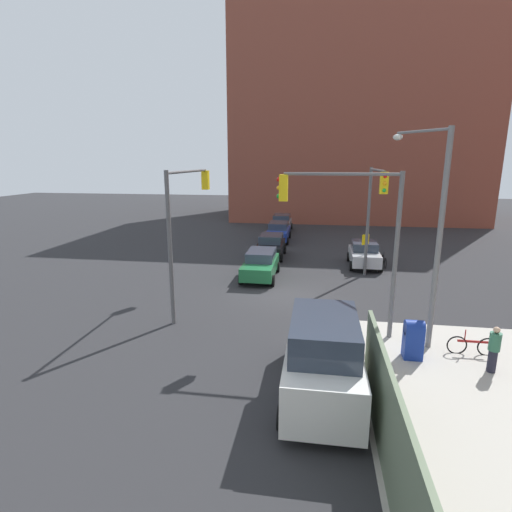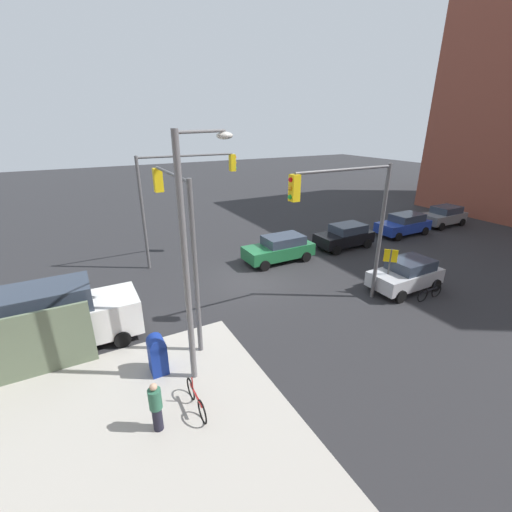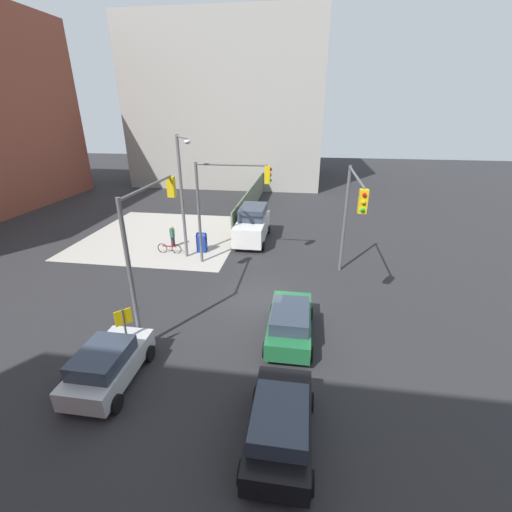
{
  "view_description": "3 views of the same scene",
  "coord_description": "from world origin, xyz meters",
  "px_view_note": "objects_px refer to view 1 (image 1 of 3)",
  "views": [
    {
      "loc": [
        19.91,
        1.49,
        6.87
      ],
      "look_at": [
        1.44,
        -1.36,
        2.39
      ],
      "focal_mm": 28.0,
      "sensor_mm": 36.0,
      "label": 1
    },
    {
      "loc": [
        7.82,
        15.12,
        8.14
      ],
      "look_at": [
        -0.1,
        0.45,
        1.62
      ],
      "focal_mm": 24.0,
      "sensor_mm": 36.0,
      "label": 2
    },
    {
      "loc": [
        -15.64,
        -2.14,
        9.39
      ],
      "look_at": [
        1.15,
        0.36,
        2.09
      ],
      "focal_mm": 24.0,
      "sensor_mm": 36.0,
      "label": 3
    }
  ],
  "objects_px": {
    "sedan_black": "(271,246)",
    "van_white_delivery": "(323,356)",
    "traffic_signal_se_corner": "(187,210)",
    "hatchback_silver": "(364,254)",
    "hatchback_blue": "(278,231)",
    "traffic_signal_nw_corner": "(374,203)",
    "traffic_signal_ne_corner": "(350,222)",
    "bicycle_at_crosswalk": "(384,261)",
    "bicycle_leaning_on_fence": "(472,346)",
    "mailbox_blue": "(413,338)",
    "street_lamp_corner": "(432,222)",
    "coupe_green": "(261,264)",
    "pedestrian_crossing": "(494,349)",
    "hatchback_gray": "(282,223)"
  },
  "relations": [
    {
      "from": "traffic_signal_ne_corner",
      "to": "mailbox_blue",
      "type": "height_order",
      "value": "traffic_signal_ne_corner"
    },
    {
      "from": "hatchback_gray",
      "to": "van_white_delivery",
      "type": "bearing_deg",
      "value": 7.63
    },
    {
      "from": "hatchback_silver",
      "to": "hatchback_blue",
      "type": "relative_size",
      "value": 0.88
    },
    {
      "from": "hatchback_blue",
      "to": "bicycle_leaning_on_fence",
      "type": "relative_size",
      "value": 2.49
    },
    {
      "from": "street_lamp_corner",
      "to": "bicycle_at_crosswalk",
      "type": "xyz_separation_m",
      "value": [
        -11.7,
        0.41,
        -4.35
      ]
    },
    {
      "from": "traffic_signal_nw_corner",
      "to": "hatchback_blue",
      "type": "bearing_deg",
      "value": -151.83
    },
    {
      "from": "traffic_signal_se_corner",
      "to": "hatchback_blue",
      "type": "xyz_separation_m",
      "value": [
        -16.48,
        2.68,
        -3.82
      ]
    },
    {
      "from": "street_lamp_corner",
      "to": "coupe_green",
      "type": "relative_size",
      "value": 1.83
    },
    {
      "from": "traffic_signal_se_corner",
      "to": "bicycle_leaning_on_fence",
      "type": "xyz_separation_m",
      "value": [
        3.4,
        11.7,
        -4.31
      ]
    },
    {
      "from": "sedan_black",
      "to": "mailbox_blue",
      "type": "bearing_deg",
      "value": 25.06
    },
    {
      "from": "traffic_signal_ne_corner",
      "to": "bicycle_at_crosswalk",
      "type": "height_order",
      "value": "traffic_signal_ne_corner"
    },
    {
      "from": "coupe_green",
      "to": "traffic_signal_ne_corner",
      "type": "bearing_deg",
      "value": 31.12
    },
    {
      "from": "pedestrian_crossing",
      "to": "hatchback_gray",
      "type": "bearing_deg",
      "value": 133.14
    },
    {
      "from": "traffic_signal_ne_corner",
      "to": "hatchback_silver",
      "type": "height_order",
      "value": "traffic_signal_ne_corner"
    },
    {
      "from": "hatchback_blue",
      "to": "sedan_black",
      "type": "height_order",
      "value": "same"
    },
    {
      "from": "bicycle_at_crosswalk",
      "to": "van_white_delivery",
      "type": "bearing_deg",
      "value": -14.87
    },
    {
      "from": "bicycle_leaning_on_fence",
      "to": "hatchback_gray",
      "type": "bearing_deg",
      "value": -159.78
    },
    {
      "from": "street_lamp_corner",
      "to": "hatchback_blue",
      "type": "relative_size",
      "value": 1.83
    },
    {
      "from": "coupe_green",
      "to": "sedan_black",
      "type": "height_order",
      "value": "same"
    },
    {
      "from": "traffic_signal_ne_corner",
      "to": "traffic_signal_nw_corner",
      "type": "bearing_deg",
      "value": 165.89
    },
    {
      "from": "van_white_delivery",
      "to": "hatchback_gray",
      "type": "bearing_deg",
      "value": -172.37
    },
    {
      "from": "traffic_signal_se_corner",
      "to": "mailbox_blue",
      "type": "xyz_separation_m",
      "value": [
        4.0,
        9.5,
        -3.9
      ]
    },
    {
      "from": "traffic_signal_se_corner",
      "to": "hatchback_silver",
      "type": "xyz_separation_m",
      "value": [
        -8.85,
        9.16,
        -3.82
      ]
    },
    {
      "from": "street_lamp_corner",
      "to": "hatchback_blue",
      "type": "height_order",
      "value": "street_lamp_corner"
    },
    {
      "from": "traffic_signal_se_corner",
      "to": "coupe_green",
      "type": "bearing_deg",
      "value": 152.05
    },
    {
      "from": "mailbox_blue",
      "to": "street_lamp_corner",
      "type": "bearing_deg",
      "value": 155.57
    },
    {
      "from": "traffic_signal_se_corner",
      "to": "mailbox_blue",
      "type": "bearing_deg",
      "value": 67.15
    },
    {
      "from": "traffic_signal_ne_corner",
      "to": "bicycle_leaning_on_fence",
      "type": "height_order",
      "value": "traffic_signal_ne_corner"
    },
    {
      "from": "traffic_signal_nw_corner",
      "to": "street_lamp_corner",
      "type": "distance_m",
      "value": 7.46
    },
    {
      "from": "bicycle_at_crosswalk",
      "to": "bicycle_leaning_on_fence",
      "type": "bearing_deg",
      "value": 5.51
    },
    {
      "from": "hatchback_gray",
      "to": "bicycle_at_crosswalk",
      "type": "height_order",
      "value": "hatchback_gray"
    },
    {
      "from": "street_lamp_corner",
      "to": "hatchback_silver",
      "type": "height_order",
      "value": "street_lamp_corner"
    },
    {
      "from": "van_white_delivery",
      "to": "bicycle_at_crosswalk",
      "type": "relative_size",
      "value": 3.09
    },
    {
      "from": "street_lamp_corner",
      "to": "pedestrian_crossing",
      "type": "distance_m",
      "value": 4.68
    },
    {
      "from": "traffic_signal_ne_corner",
      "to": "bicycle_leaning_on_fence",
      "type": "distance_m",
      "value": 6.24
    },
    {
      "from": "hatchback_blue",
      "to": "hatchback_silver",
      "type": "bearing_deg",
      "value": 40.33
    },
    {
      "from": "traffic_signal_ne_corner",
      "to": "bicycle_at_crosswalk",
      "type": "bearing_deg",
      "value": 163.93
    },
    {
      "from": "street_lamp_corner",
      "to": "sedan_black",
      "type": "xyz_separation_m",
      "value": [
        -13.18,
        -7.37,
        -3.86
      ]
    },
    {
      "from": "traffic_signal_nw_corner",
      "to": "street_lamp_corner",
      "type": "relative_size",
      "value": 0.81
    },
    {
      "from": "sedan_black",
      "to": "van_white_delivery",
      "type": "xyz_separation_m",
      "value": [
        17.31,
        3.57,
        0.44
      ]
    },
    {
      "from": "hatchback_blue",
      "to": "sedan_black",
      "type": "relative_size",
      "value": 1.08
    },
    {
      "from": "hatchback_gray",
      "to": "bicycle_leaning_on_fence",
      "type": "relative_size",
      "value": 2.28
    },
    {
      "from": "traffic_signal_ne_corner",
      "to": "hatchback_blue",
      "type": "height_order",
      "value": "traffic_signal_ne_corner"
    },
    {
      "from": "street_lamp_corner",
      "to": "sedan_black",
      "type": "height_order",
      "value": "street_lamp_corner"
    },
    {
      "from": "traffic_signal_ne_corner",
      "to": "van_white_delivery",
      "type": "height_order",
      "value": "traffic_signal_ne_corner"
    },
    {
      "from": "van_white_delivery",
      "to": "bicycle_leaning_on_fence",
      "type": "distance_m",
      "value": 6.46
    },
    {
      "from": "van_white_delivery",
      "to": "sedan_black",
      "type": "bearing_deg",
      "value": -168.33
    },
    {
      "from": "traffic_signal_se_corner",
      "to": "bicycle_leaning_on_fence",
      "type": "distance_m",
      "value": 12.92
    },
    {
      "from": "hatchback_blue",
      "to": "mailbox_blue",
      "type": "bearing_deg",
      "value": 18.42
    },
    {
      "from": "street_lamp_corner",
      "to": "van_white_delivery",
      "type": "xyz_separation_m",
      "value": [
        4.12,
        -3.79,
        -3.42
      ]
    }
  ]
}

